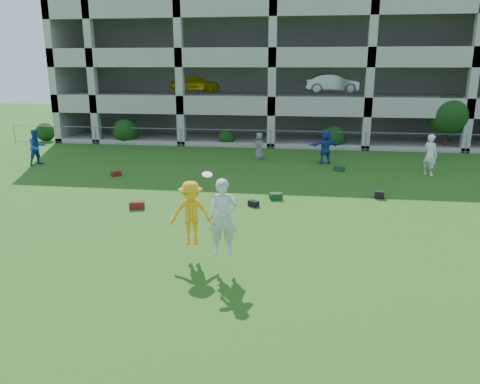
% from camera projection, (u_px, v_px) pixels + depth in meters
% --- Properties ---
extents(ground, '(100.00, 100.00, 0.00)m').
position_uv_depth(ground, '(213.00, 273.00, 12.27)').
color(ground, '#235114').
rests_on(ground, ground).
extents(bystander_a, '(1.11, 1.17, 1.91)m').
position_uv_depth(bystander_a, '(37.00, 147.00, 25.26)').
color(bystander_a, '#214898').
rests_on(bystander_a, ground).
extents(bystander_c, '(0.77, 0.89, 1.54)m').
position_uv_depth(bystander_c, '(259.00, 146.00, 26.65)').
color(bystander_c, slate).
rests_on(bystander_c, ground).
extents(bystander_d, '(1.84, 1.10, 1.89)m').
position_uv_depth(bystander_d, '(325.00, 147.00, 25.50)').
color(bystander_d, '#213E9A').
rests_on(bystander_d, ground).
extents(bystander_e, '(0.85, 0.88, 2.03)m').
position_uv_depth(bystander_e, '(430.00, 155.00, 22.82)').
color(bystander_e, white).
rests_on(bystander_e, ground).
extents(bag_red_a, '(0.61, 0.43, 0.28)m').
position_uv_depth(bag_red_a, '(137.00, 205.00, 17.67)').
color(bag_red_a, '#54120E').
rests_on(bag_red_a, ground).
extents(bag_black_b, '(0.47, 0.44, 0.22)m').
position_uv_depth(bag_black_b, '(254.00, 204.00, 17.98)').
color(bag_black_b, black).
rests_on(bag_black_b, ground).
extents(bag_green_c, '(0.58, 0.48, 0.26)m').
position_uv_depth(bag_green_c, '(276.00, 196.00, 18.91)').
color(bag_green_c, '#153A21').
rests_on(bag_green_c, ground).
extents(crate_d, '(0.37, 0.37, 0.30)m').
position_uv_depth(crate_d, '(379.00, 195.00, 19.07)').
color(crate_d, black).
rests_on(crate_d, ground).
extents(bag_red_f, '(0.51, 0.52, 0.24)m').
position_uv_depth(bag_red_f, '(116.00, 174.00, 22.84)').
color(bag_red_f, '#56150E').
rests_on(bag_red_f, ground).
extents(bag_green_g, '(0.57, 0.56, 0.25)m').
position_uv_depth(bag_green_g, '(339.00, 169.00, 23.87)').
color(bag_green_g, '#153B22').
rests_on(bag_green_g, ground).
extents(frisbee_contest, '(2.03, 1.39, 2.14)m').
position_uv_depth(frisbee_contest, '(201.00, 214.00, 12.53)').
color(frisbee_contest, '#F3AC15').
rests_on(frisbee_contest, ground).
extents(parking_garage, '(30.00, 14.00, 12.00)m').
position_uv_depth(parking_garage, '(281.00, 55.00, 37.12)').
color(parking_garage, '#9E998C').
rests_on(parking_garage, ground).
extents(fence, '(36.06, 0.06, 1.20)m').
position_uv_depth(fence, '(271.00, 139.00, 30.25)').
color(fence, gray).
rests_on(fence, ground).
extents(shrub_row, '(34.38, 2.52, 3.50)m').
position_uv_depth(shrub_row, '(343.00, 125.00, 30.05)').
color(shrub_row, '#163D11').
rests_on(shrub_row, ground).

